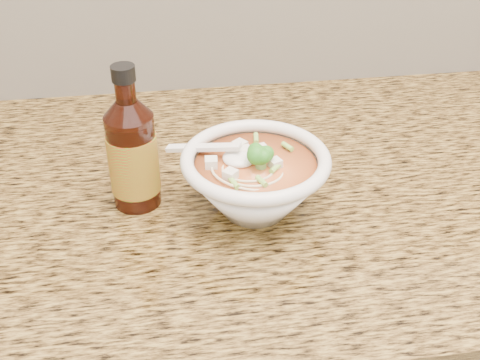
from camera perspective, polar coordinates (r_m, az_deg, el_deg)
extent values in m
cube|color=olive|center=(0.92, 12.73, 0.09)|extent=(4.00, 0.68, 0.04)
cylinder|color=white|center=(0.80, 1.42, -2.57)|extent=(0.08, 0.08, 0.01)
torus|color=white|center=(0.76, 1.50, 1.97)|extent=(0.19, 0.19, 0.02)
torus|color=beige|center=(0.76, 0.92, 1.44)|extent=(0.11, 0.11, 0.00)
torus|color=beige|center=(0.77, 1.14, 1.95)|extent=(0.05, 0.05, 0.00)
torus|color=beige|center=(0.76, 2.44, 1.05)|extent=(0.10, 0.10, 0.00)
torus|color=beige|center=(0.76, 0.36, 1.07)|extent=(0.12, 0.12, 0.00)
torus|color=beige|center=(0.76, 0.44, 1.26)|extent=(0.13, 0.13, 0.00)
torus|color=beige|center=(0.77, 1.63, 1.29)|extent=(0.08, 0.08, 0.00)
torus|color=beige|center=(0.76, 2.41, 0.76)|extent=(0.11, 0.11, 0.00)
cube|color=silver|center=(0.80, 3.68, 3.54)|extent=(0.02, 0.02, 0.01)
cube|color=silver|center=(0.79, -0.82, 3.27)|extent=(0.02, 0.02, 0.02)
cube|color=silver|center=(0.80, 1.86, 3.64)|extent=(0.02, 0.02, 0.01)
cube|color=silver|center=(0.73, 4.25, 0.51)|extent=(0.02, 0.02, 0.01)
cube|color=silver|center=(0.79, 2.02, 3.21)|extent=(0.02, 0.02, 0.02)
cube|color=silver|center=(0.77, 0.42, 2.46)|extent=(0.02, 0.02, 0.01)
ellipsoid|color=#196014|center=(0.74, 2.02, 2.37)|extent=(0.04, 0.04, 0.03)
cylinder|color=#8CCD4F|center=(0.78, 2.46, 2.99)|extent=(0.02, 0.01, 0.01)
cylinder|color=#8CCD4F|center=(0.78, -0.37, 3.04)|extent=(0.02, 0.01, 0.01)
cylinder|color=#8CCD4F|center=(0.72, -0.32, -0.21)|extent=(0.02, 0.02, 0.01)
cylinder|color=#8CCD4F|center=(0.75, -1.53, 1.60)|extent=(0.01, 0.02, 0.01)
cylinder|color=#8CCD4F|center=(0.72, -0.12, 0.15)|extent=(0.02, 0.01, 0.01)
ellipsoid|color=white|center=(0.76, -0.06, 2.12)|extent=(0.04, 0.04, 0.02)
cube|color=white|center=(0.77, -3.52, 3.09)|extent=(0.10, 0.06, 0.03)
cylinder|color=#330F07|center=(0.79, -10.07, 1.80)|extent=(0.08, 0.08, 0.13)
cylinder|color=#330F07|center=(0.74, -10.83, 8.30)|extent=(0.03, 0.03, 0.03)
cylinder|color=black|center=(0.73, -11.02, 9.91)|extent=(0.04, 0.04, 0.02)
cylinder|color=red|center=(0.79, -10.05, 1.65)|extent=(0.08, 0.08, 0.08)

